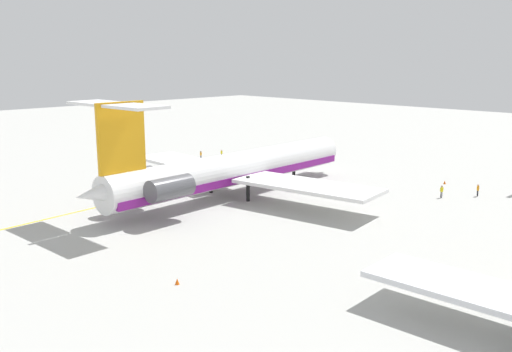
{
  "coord_description": "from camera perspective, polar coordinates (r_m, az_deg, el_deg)",
  "views": [
    {
      "loc": [
        57.4,
        66.88,
        19.07
      ],
      "look_at": [
        4.91,
        14.89,
        3.36
      ],
      "focal_mm": 38.87,
      "sensor_mm": 36.0,
      "label": 1
    }
  ],
  "objects": [
    {
      "name": "ground_crew_portside",
      "position": [
        108.04,
        -3.57,
        2.4
      ],
      "size": [
        0.27,
        0.42,
        1.7
      ],
      "rotation": [
        0.0,
        0.0,
        0.21
      ],
      "color": "black",
      "rests_on": "ground"
    },
    {
      "name": "ground_crew_near_tail",
      "position": [
        106.89,
        -5.69,
        2.25
      ],
      "size": [
        0.27,
        0.43,
        1.69
      ],
      "rotation": [
        0.0,
        0.0,
        0.13
      ],
      "color": "black",
      "rests_on": "ground"
    },
    {
      "name": "safety_cone_nose",
      "position": [
        48.97,
        -8.11,
        -10.69
      ],
      "size": [
        0.4,
        0.4,
        0.55
      ],
      "primitive_type": "cone",
      "color": "#EA590F",
      "rests_on": "ground"
    },
    {
      "name": "taxiway_centreline",
      "position": [
        86.13,
        -6.44,
        -0.86
      ],
      "size": [
        73.63,
        6.72,
        0.01
      ],
      "primitive_type": "cube",
      "rotation": [
        0.0,
        0.0,
        3.23
      ],
      "color": "gold",
      "rests_on": "ground"
    },
    {
      "name": "main_jetliner",
      "position": [
        77.27,
        -2.8,
        0.67
      ],
      "size": [
        49.03,
        43.56,
        14.28
      ],
      "rotation": [
        0.0,
        0.0,
        3.18
      ],
      "color": "white",
      "rests_on": "ground"
    },
    {
      "name": "safety_cone_wingtip",
      "position": [
        90.61,
        18.84,
        -0.62
      ],
      "size": [
        0.4,
        0.4,
        0.55
      ],
      "primitive_type": "cone",
      "color": "#EA590F",
      "rests_on": "ground"
    },
    {
      "name": "ground",
      "position": [
        90.17,
        -4.53,
        -0.24
      ],
      "size": [
        293.73,
        293.73,
        0.0
      ],
      "primitive_type": "plane",
      "color": "#ADADA8"
    },
    {
      "name": "ground_crew_starboard",
      "position": [
        81.34,
        18.57,
        -1.38
      ],
      "size": [
        0.33,
        0.35,
        1.76
      ],
      "rotation": [
        0.0,
        0.0,
        3.87
      ],
      "color": "black",
      "rests_on": "ground"
    },
    {
      "name": "ground_crew_near_nose",
      "position": [
        84.03,
        21.88,
        -1.21
      ],
      "size": [
        0.28,
        0.4,
        1.76
      ],
      "rotation": [
        0.0,
        0.0,
        5.79
      ],
      "color": "black",
      "rests_on": "ground"
    }
  ]
}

